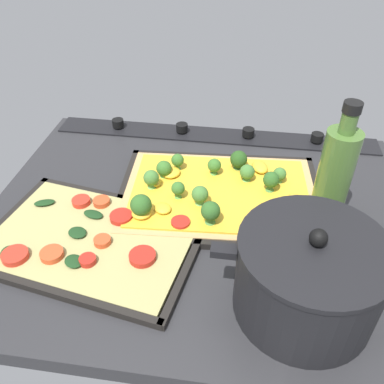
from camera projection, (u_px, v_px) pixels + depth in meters
ground_plane at (199, 219)px, 77.28cm from camera, size 79.68×63.89×3.00cm
stove_control_panel at (215, 134)px, 98.09cm from camera, size 76.50×7.00×2.60cm
baking_tray_front at (219, 197)px, 79.53cm from camera, size 40.89×30.43×1.30cm
broccoli_pizza at (215, 191)px, 78.62cm from camera, size 38.34×27.88×5.74cm
baking_tray_back at (92, 241)px, 69.99cm from camera, size 39.30×30.36×1.30cm
veggie_pizza_back at (91, 238)px, 69.55cm from camera, size 36.52×27.58×1.90cm
cooking_pot at (308, 277)px, 56.15cm from camera, size 27.20×20.40×15.15cm
oil_bottle at (334, 177)px, 68.53cm from camera, size 5.76×5.76×23.57cm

